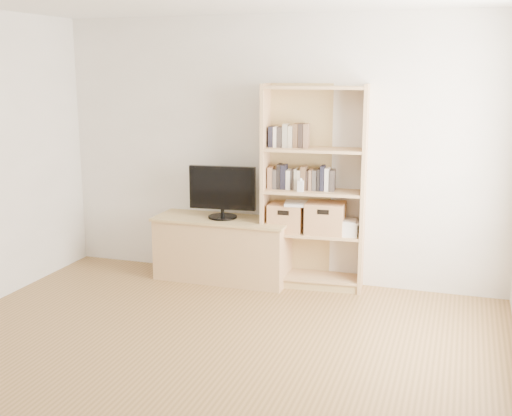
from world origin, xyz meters
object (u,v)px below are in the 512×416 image
at_px(basket_left, 286,217).
at_px(tv_stand, 223,250).
at_px(baby_monitor, 300,186).
at_px(television, 222,192).
at_px(bookshelf, 314,188).
at_px(laptop, 303,204).
at_px(basket_right, 325,218).

bearing_deg(basket_left, tv_stand, -178.80).
bearing_deg(baby_monitor, television, 179.29).
height_order(television, baby_monitor, television).
height_order(tv_stand, bookshelf, bookshelf).
relative_size(tv_stand, laptop, 3.78).
bearing_deg(tv_stand, basket_right, 4.46).
xyz_separation_m(bookshelf, baby_monitor, (-0.10, -0.12, 0.03)).
bearing_deg(baby_monitor, tv_stand, 179.29).
xyz_separation_m(basket_left, basket_right, (0.38, 0.03, 0.02)).
bearing_deg(baby_monitor, basket_right, 31.46).
bearing_deg(tv_stand, laptop, 3.32).
bearing_deg(basket_right, baby_monitor, -154.19).
bearing_deg(television, laptop, -1.73).
distance_m(bookshelf, television, 0.91).
xyz_separation_m(basket_right, laptop, (-0.21, -0.03, 0.13)).
relative_size(bookshelf, basket_left, 6.01).
relative_size(television, basket_left, 2.05).
height_order(television, basket_left, television).
bearing_deg(laptop, basket_left, 168.64).
bearing_deg(bookshelf, baby_monitor, -135.00).
height_order(basket_left, basket_right, basket_right).
relative_size(basket_left, laptop, 0.93).
bearing_deg(television, tv_stand, 0.00).
relative_size(television, laptop, 1.89).
xyz_separation_m(television, baby_monitor, (0.80, -0.04, 0.11)).
distance_m(television, basket_right, 1.05).
relative_size(baby_monitor, basket_right, 0.29).
height_order(baby_monitor, laptop, baby_monitor).
bearing_deg(laptop, television, 172.18).
bearing_deg(bookshelf, laptop, -167.81).
bearing_deg(laptop, tv_stand, 172.18).
relative_size(bookshelf, baby_monitor, 18.33).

